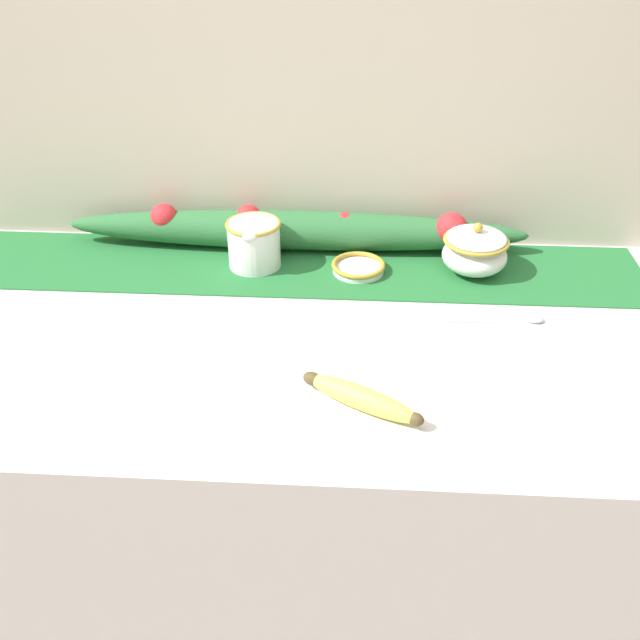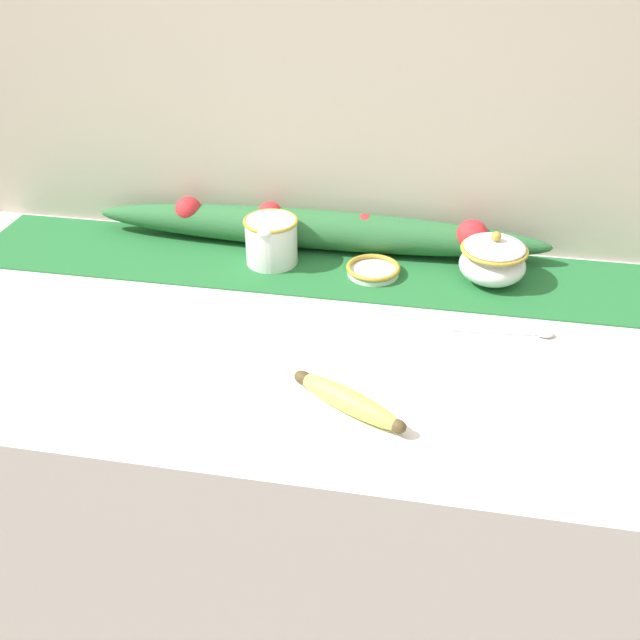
{
  "view_description": "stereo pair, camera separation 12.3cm",
  "coord_description": "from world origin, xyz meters",
  "px_view_note": "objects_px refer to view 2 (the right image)",
  "views": [
    {
      "loc": [
        0.13,
        -1.06,
        1.6
      ],
      "look_at": [
        0.07,
        -0.04,
        0.93
      ],
      "focal_mm": 40.0,
      "sensor_mm": 36.0,
      "label": 1
    },
    {
      "loc": [
        0.26,
        -1.05,
        1.6
      ],
      "look_at": [
        0.07,
        -0.04,
        0.93
      ],
      "focal_mm": 40.0,
      "sensor_mm": 36.0,
      "label": 2
    }
  ],
  "objects_px": {
    "spoon": "(535,334)",
    "cream_pitcher": "(271,239)",
    "sugar_bowl": "(493,260)",
    "small_dish": "(373,270)",
    "banana": "(348,401)"
  },
  "relations": [
    {
      "from": "cream_pitcher",
      "to": "sugar_bowl",
      "type": "bearing_deg",
      "value": -0.12
    },
    {
      "from": "small_dish",
      "to": "spoon",
      "type": "xyz_separation_m",
      "value": [
        0.31,
        -0.17,
        -0.01
      ]
    },
    {
      "from": "banana",
      "to": "cream_pitcher",
      "type": "bearing_deg",
      "value": 116.95
    },
    {
      "from": "small_dish",
      "to": "sugar_bowl",
      "type": "bearing_deg",
      "value": 3.65
    },
    {
      "from": "cream_pitcher",
      "to": "banana",
      "type": "xyz_separation_m",
      "value": [
        0.23,
        -0.45,
        -0.04
      ]
    },
    {
      "from": "banana",
      "to": "spoon",
      "type": "xyz_separation_m",
      "value": [
        0.3,
        0.26,
        -0.01
      ]
    },
    {
      "from": "banana",
      "to": "spoon",
      "type": "distance_m",
      "value": 0.4
    },
    {
      "from": "spoon",
      "to": "cream_pitcher",
      "type": "bearing_deg",
      "value": 156.42
    },
    {
      "from": "sugar_bowl",
      "to": "spoon",
      "type": "height_order",
      "value": "sugar_bowl"
    },
    {
      "from": "small_dish",
      "to": "cream_pitcher",
      "type": "bearing_deg",
      "value": 175.76
    },
    {
      "from": "cream_pitcher",
      "to": "spoon",
      "type": "height_order",
      "value": "cream_pitcher"
    },
    {
      "from": "cream_pitcher",
      "to": "sugar_bowl",
      "type": "height_order",
      "value": "sugar_bowl"
    },
    {
      "from": "small_dish",
      "to": "banana",
      "type": "height_order",
      "value": "banana"
    },
    {
      "from": "banana",
      "to": "spoon",
      "type": "relative_size",
      "value": 1.08
    },
    {
      "from": "sugar_bowl",
      "to": "small_dish",
      "type": "height_order",
      "value": "sugar_bowl"
    }
  ]
}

